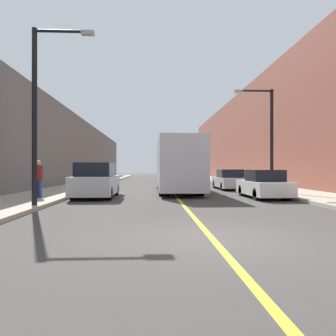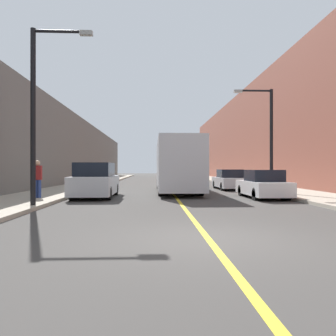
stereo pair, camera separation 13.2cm
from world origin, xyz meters
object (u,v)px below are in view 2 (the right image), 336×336
(street_lamp_right, at_px, (268,132))
(pedestrian, at_px, (37,178))
(street_lamp_left, at_px, (39,104))
(car_right_near, at_px, (263,185))
(bus, at_px, (176,165))
(car_right_mid, at_px, (229,180))
(parked_suv_left, at_px, (95,181))

(street_lamp_right, xyz_separation_m, pedestrian, (-12.51, -3.31, -2.65))
(street_lamp_left, distance_m, street_lamp_right, 13.08)
(street_lamp_left, bearing_deg, car_right_near, 22.20)
(bus, relative_size, car_right_mid, 2.40)
(street_lamp_left, bearing_deg, pedestrian, 110.01)
(street_lamp_right, bearing_deg, car_right_mid, 103.83)
(bus, xyz_separation_m, car_right_near, (4.25, -4.96, -1.13))
(street_lamp_left, height_order, pedestrian, street_lamp_left)
(car_right_near, bearing_deg, street_lamp_left, -157.80)
(car_right_mid, height_order, street_lamp_left, street_lamp_left)
(car_right_near, xyz_separation_m, street_lamp_right, (1.08, 2.32, 3.07))
(street_lamp_right, bearing_deg, street_lamp_left, -150.15)
(bus, bearing_deg, parked_suv_left, -137.81)
(car_right_near, bearing_deg, street_lamp_right, 65.10)
(car_right_near, distance_m, street_lamp_left, 11.60)
(car_right_near, bearing_deg, pedestrian, -175.07)
(bus, height_order, car_right_mid, bus)
(street_lamp_left, relative_size, pedestrian, 3.78)
(parked_suv_left, distance_m, pedestrian, 3.03)
(car_right_near, distance_m, street_lamp_right, 3.99)
(bus, relative_size, parked_suv_left, 2.27)
(street_lamp_left, distance_m, pedestrian, 4.54)
(street_lamp_right, relative_size, pedestrian, 3.42)
(car_right_mid, relative_size, street_lamp_left, 0.67)
(bus, xyz_separation_m, parked_suv_left, (-4.69, -4.25, -0.94))
(car_right_near, height_order, street_lamp_right, street_lamp_right)
(car_right_near, relative_size, pedestrian, 2.38)
(parked_suv_left, xyz_separation_m, pedestrian, (-2.50, -1.70, 0.22))
(parked_suv_left, distance_m, street_lamp_left, 6.01)
(street_lamp_right, height_order, pedestrian, street_lamp_right)
(parked_suv_left, bearing_deg, car_right_near, -4.57)
(parked_suv_left, relative_size, car_right_mid, 1.06)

